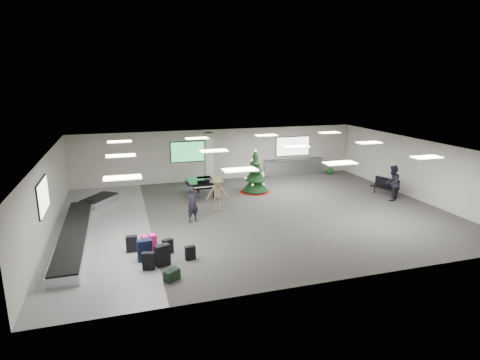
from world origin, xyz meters
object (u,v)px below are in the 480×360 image
object	(u,v)px
pink_suitcase	(149,245)
grand_piano	(201,183)
potted_plant_right	(331,168)
traveler_a	(193,204)
traveler_bench	(392,183)
potted_plant_left	(256,173)
christmas_tree	(255,177)
baggage_carousel	(80,227)
bench	(386,186)
traveler_b	(217,194)
service_counter	(294,167)

from	to	relation	value
pink_suitcase	grand_piano	bearing A→B (deg)	51.16
pink_suitcase	potted_plant_right	size ratio (longest dim) A/B	1.00
traveler_a	traveler_bench	distance (m)	10.65
grand_piano	traveler_a	world-z (taller)	traveler_a
traveler_bench	potted_plant_right	size ratio (longest dim) A/B	2.32
potted_plant_left	christmas_tree	bearing A→B (deg)	-109.53
grand_piano	traveler_a	xyz separation A→B (m)	(-1.15, -3.87, 0.07)
baggage_carousel	traveler_bench	bearing A→B (deg)	0.06
bench	traveler_b	xyz separation A→B (m)	(-9.53, 0.15, 0.31)
baggage_carousel	potted_plant_right	world-z (taller)	potted_plant_right
bench	traveler_b	distance (m)	9.54
baggage_carousel	traveler_b	bearing A→B (deg)	9.72
baggage_carousel	bench	xyz separation A→B (m)	(15.74, 0.92, 0.32)
christmas_tree	traveler_a	world-z (taller)	christmas_tree
baggage_carousel	service_counter	size ratio (longest dim) A/B	2.40
bench	traveler_bench	size ratio (longest dim) A/B	0.84
service_counter	christmas_tree	bearing A→B (deg)	-140.75
traveler_b	potted_plant_left	size ratio (longest dim) A/B	2.04
bench	pink_suitcase	bearing A→B (deg)	176.98
baggage_carousel	pink_suitcase	xyz separation A→B (m)	(2.60, -3.25, 0.18)
service_counter	potted_plant_right	size ratio (longest dim) A/B	5.01
bench	potted_plant_left	bearing A→B (deg)	115.09
pink_suitcase	potted_plant_right	distance (m)	15.94
grand_piano	potted_plant_left	distance (m)	5.01
traveler_bench	potted_plant_left	xyz separation A→B (m)	(-5.37, 6.45, -0.53)
pink_suitcase	grand_piano	distance (m)	7.67
traveler_bench	potted_plant_right	bearing A→B (deg)	-128.89
traveler_a	potted_plant_right	world-z (taller)	traveler_a
potted_plant_right	baggage_carousel	bearing A→B (deg)	-157.63
pink_suitcase	potted_plant_left	size ratio (longest dim) A/B	0.97
bench	traveler_b	world-z (taller)	traveler_b
bench	potted_plant_right	size ratio (longest dim) A/B	1.95
baggage_carousel	potted_plant_right	distance (m)	16.59
traveler_b	traveler_bench	distance (m)	9.27
traveler_b	traveler_bench	bearing A→B (deg)	4.38
pink_suitcase	traveler_b	world-z (taller)	traveler_b
christmas_tree	potted_plant_right	world-z (taller)	christmas_tree
baggage_carousel	traveler_b	distance (m)	6.33
traveler_a	potted_plant_right	size ratio (longest dim) A/B	2.03
baggage_carousel	service_counter	xyz separation A→B (m)	(12.84, 6.73, 0.33)
baggage_carousel	christmas_tree	size ratio (longest dim) A/B	3.88
traveler_bench	potted_plant_left	distance (m)	8.41
pink_suitcase	traveler_a	world-z (taller)	traveler_a
potted_plant_left	traveler_bench	bearing A→B (deg)	-50.24
baggage_carousel	traveler_b	size ratio (longest dim) A/B	5.76
traveler_b	pink_suitcase	bearing A→B (deg)	-119.04
traveler_b	potted_plant_right	bearing A→B (deg)	40.76
pink_suitcase	traveler_bench	size ratio (longest dim) A/B	0.43
baggage_carousel	bench	size ratio (longest dim) A/B	6.16
traveler_b	traveler_bench	size ratio (longest dim) A/B	0.90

